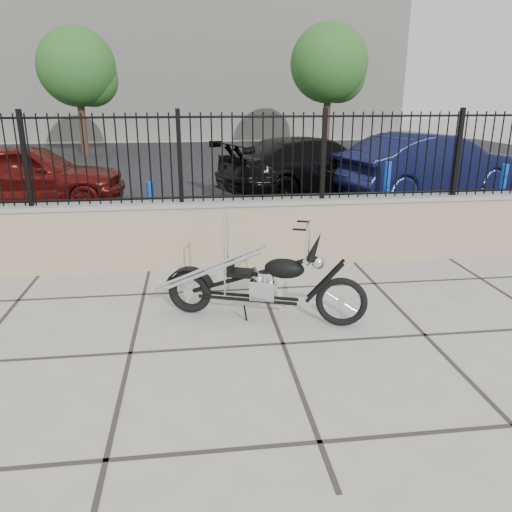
{
  "coord_description": "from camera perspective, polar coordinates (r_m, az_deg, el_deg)",
  "views": [
    {
      "loc": [
        -0.83,
        -4.42,
        2.39
      ],
      "look_at": [
        -0.16,
        0.92,
        0.64
      ],
      "focal_mm": 35.0,
      "sensor_mm": 36.0,
      "label": 1
    }
  ],
  "objects": [
    {
      "name": "bollard_a",
      "position": [
        8.98,
        -11.86,
        5.32
      ],
      "size": [
        0.15,
        0.15,
        0.95
      ],
      "primitive_type": "cylinder",
      "rotation": [
        0.0,
        0.0,
        -0.43
      ],
      "color": "#0E2EDB",
      "rests_on": "ground_plane"
    },
    {
      "name": "car_blue",
      "position": [
        12.8,
        19.24,
        9.73
      ],
      "size": [
        4.91,
        2.95,
        1.53
      ],
      "primitive_type": "imported",
      "rotation": [
        0.0,
        0.0,
        1.88
      ],
      "color": "black",
      "rests_on": "parking_lot"
    },
    {
      "name": "bollard_c",
      "position": [
        11.29,
        26.29,
        6.7
      ],
      "size": [
        0.15,
        0.15,
        1.06
      ],
      "primitive_type": "cylinder",
      "rotation": [
        0.0,
        0.0,
        -0.2
      ],
      "color": "#0E36D7",
      "rests_on": "ground_plane"
    },
    {
      "name": "ground_plane",
      "position": [
        5.09,
        3.1,
        -10.0
      ],
      "size": [
        90.0,
        90.0,
        0.0
      ],
      "primitive_type": "plane",
      "color": "#99968E",
      "rests_on": "ground"
    },
    {
      "name": "retaining_wall",
      "position": [
        7.22,
        -0.35,
        2.69
      ],
      "size": [
        14.0,
        0.36,
        0.96
      ],
      "primitive_type": "cube",
      "color": "gray",
      "rests_on": "ground_plane"
    },
    {
      "name": "chopper_motorcycle",
      "position": [
        5.38,
        0.4,
        -0.98
      ],
      "size": [
        2.13,
        1.05,
        1.28
      ],
      "primitive_type": null,
      "rotation": [
        0.0,
        0.0,
        -0.34
      ],
      "color": "black",
      "rests_on": "ground_plane"
    },
    {
      "name": "background_building",
      "position": [
        30.97,
        -6.08,
        20.89
      ],
      "size": [
        22.0,
        6.0,
        8.0
      ],
      "primitive_type": "cube",
      "color": "beige",
      "rests_on": "ground_plane"
    },
    {
      "name": "car_red",
      "position": [
        12.17,
        -24.68,
        8.44
      ],
      "size": [
        4.16,
        1.73,
        1.41
      ],
      "primitive_type": "imported",
      "rotation": [
        0.0,
        0.0,
        1.56
      ],
      "color": "#4E0D0B",
      "rests_on": "parking_lot"
    },
    {
      "name": "parking_lot",
      "position": [
        17.1,
        -4.43,
        9.93
      ],
      "size": [
        30.0,
        30.0,
        0.0
      ],
      "primitive_type": "plane",
      "color": "black",
      "rests_on": "ground"
    },
    {
      "name": "bollard_b",
      "position": [
        10.59,
        14.67,
        7.44
      ],
      "size": [
        0.16,
        0.16,
        1.1
      ],
      "primitive_type": "cylinder",
      "rotation": [
        0.0,
        0.0,
        0.22
      ],
      "color": "#0B1EA9",
      "rests_on": "ground_plane"
    },
    {
      "name": "tree_right",
      "position": [
        22.05,
        8.35,
        21.34
      ],
      "size": [
        3.16,
        3.16,
        5.34
      ],
      "rotation": [
        0.0,
        0.0,
        0.05
      ],
      "color": "#382619",
      "rests_on": "ground_plane"
    },
    {
      "name": "car_black",
      "position": [
        12.58,
        6.53,
        10.2
      ],
      "size": [
        5.25,
        3.66,
        1.41
      ],
      "primitive_type": "imported",
      "rotation": [
        0.0,
        0.0,
        1.96
      ],
      "color": "black",
      "rests_on": "parking_lot"
    },
    {
      "name": "iron_fence",
      "position": [
        7.01,
        -0.36,
        11.23
      ],
      "size": [
        14.0,
        0.08,
        1.2
      ],
      "primitive_type": "cube",
      "color": "black",
      "rests_on": "retaining_wall"
    },
    {
      "name": "tree_left",
      "position": [
        21.68,
        -19.84,
        20.0
      ],
      "size": [
        2.97,
        2.97,
        5.02
      ],
      "rotation": [
        0.0,
        0.0,
        0.25
      ],
      "color": "#382619",
      "rests_on": "ground_plane"
    }
  ]
}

